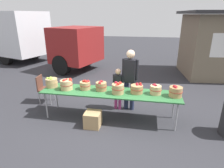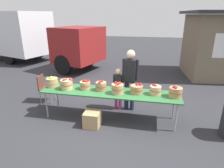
{
  "view_description": "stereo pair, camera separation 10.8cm",
  "coord_description": "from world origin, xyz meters",
  "px_view_note": "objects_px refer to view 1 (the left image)",
  "views": [
    {
      "loc": [
        0.87,
        -4.39,
        2.59
      ],
      "look_at": [
        0.0,
        0.3,
        0.85
      ],
      "focal_mm": 30.62,
      "sensor_mm": 36.0,
      "label": 1
    },
    {
      "loc": [
        0.98,
        -4.36,
        2.59
      ],
      "look_at": [
        0.0,
        0.3,
        0.85
      ],
      "focal_mm": 30.62,
      "sensor_mm": 36.0,
      "label": 2
    }
  ],
  "objects_px": {
    "apple_basket_red_0": "(67,84)",
    "box_truck": "(24,36)",
    "apple_basket_red_1": "(85,85)",
    "apple_basket_red_4": "(137,89)",
    "apple_basket_green_0": "(52,82)",
    "market_table": "(110,93)",
    "produce_crate": "(93,119)",
    "apple_basket_red_6": "(176,91)",
    "child_customer": "(118,86)",
    "apple_basket_red_2": "(101,86)",
    "vendor_adult": "(130,76)",
    "folding_chair": "(44,87)",
    "apple_basket_red_5": "(156,90)",
    "apple_basket_red_3": "(118,88)"
  },
  "relations": [
    {
      "from": "apple_basket_green_0",
      "to": "folding_chair",
      "type": "bearing_deg",
      "value": 137.64
    },
    {
      "from": "apple_basket_red_3",
      "to": "produce_crate",
      "type": "relative_size",
      "value": 0.83
    },
    {
      "from": "apple_basket_red_4",
      "to": "produce_crate",
      "type": "height_order",
      "value": "apple_basket_red_4"
    },
    {
      "from": "apple_basket_green_0",
      "to": "produce_crate",
      "type": "relative_size",
      "value": 0.86
    },
    {
      "from": "apple_basket_red_3",
      "to": "child_customer",
      "type": "bearing_deg",
      "value": 98.41
    },
    {
      "from": "apple_basket_red_5",
      "to": "box_truck",
      "type": "distance_m",
      "value": 8.8
    },
    {
      "from": "apple_basket_red_1",
      "to": "vendor_adult",
      "type": "relative_size",
      "value": 0.17
    },
    {
      "from": "apple_basket_red_4",
      "to": "apple_basket_green_0",
      "type": "bearing_deg",
      "value": 179.76
    },
    {
      "from": "apple_basket_red_4",
      "to": "box_truck",
      "type": "bearing_deg",
      "value": 141.08
    },
    {
      "from": "apple_basket_red_1",
      "to": "apple_basket_red_2",
      "type": "relative_size",
      "value": 0.97
    },
    {
      "from": "apple_basket_red_3",
      "to": "vendor_adult",
      "type": "bearing_deg",
      "value": 71.48
    },
    {
      "from": "market_table",
      "to": "child_customer",
      "type": "bearing_deg",
      "value": 77.69
    },
    {
      "from": "apple_basket_red_0",
      "to": "apple_basket_red_3",
      "type": "distance_m",
      "value": 1.35
    },
    {
      "from": "apple_basket_red_6",
      "to": "apple_basket_red_2",
      "type": "bearing_deg",
      "value": 178.13
    },
    {
      "from": "market_table",
      "to": "folding_chair",
      "type": "xyz_separation_m",
      "value": [
        -2.18,
        0.58,
        -0.21
      ]
    },
    {
      "from": "market_table",
      "to": "apple_basket_red_4",
      "type": "xyz_separation_m",
      "value": [
        0.67,
        0.05,
        0.14
      ]
    },
    {
      "from": "market_table",
      "to": "apple_basket_red_2",
      "type": "bearing_deg",
      "value": 165.79
    },
    {
      "from": "market_table",
      "to": "apple_basket_red_1",
      "type": "xyz_separation_m",
      "value": [
        -0.66,
        0.06,
        0.15
      ]
    },
    {
      "from": "apple_basket_red_0",
      "to": "box_truck",
      "type": "xyz_separation_m",
      "value": [
        -4.75,
        5.38,
        0.6
      ]
    },
    {
      "from": "apple_basket_red_5",
      "to": "apple_basket_red_2",
      "type": "bearing_deg",
      "value": -179.72
    },
    {
      "from": "apple_basket_green_0",
      "to": "box_truck",
      "type": "relative_size",
      "value": 0.04
    },
    {
      "from": "folding_chair",
      "to": "apple_basket_red_4",
      "type": "bearing_deg",
      "value": -107.85
    },
    {
      "from": "apple_basket_green_0",
      "to": "produce_crate",
      "type": "distance_m",
      "value": 1.55
    },
    {
      "from": "market_table",
      "to": "folding_chair",
      "type": "bearing_deg",
      "value": 165.06
    },
    {
      "from": "apple_basket_red_2",
      "to": "box_truck",
      "type": "height_order",
      "value": "box_truck"
    },
    {
      "from": "apple_basket_red_0",
      "to": "apple_basket_red_1",
      "type": "distance_m",
      "value": 0.48
    },
    {
      "from": "apple_basket_red_0",
      "to": "apple_basket_red_3",
      "type": "xyz_separation_m",
      "value": [
        1.35,
        -0.03,
        -0.0
      ]
    },
    {
      "from": "apple_basket_red_3",
      "to": "apple_basket_red_6",
      "type": "distance_m",
      "value": 1.37
    },
    {
      "from": "apple_basket_red_4",
      "to": "apple_basket_red_3",
      "type": "bearing_deg",
      "value": -165.66
    },
    {
      "from": "produce_crate",
      "to": "folding_chair",
      "type": "bearing_deg",
      "value": 150.31
    },
    {
      "from": "produce_crate",
      "to": "apple_basket_green_0",
      "type": "bearing_deg",
      "value": 157.35
    },
    {
      "from": "apple_basket_red_0",
      "to": "apple_basket_red_1",
      "type": "relative_size",
      "value": 1.15
    },
    {
      "from": "apple_basket_red_4",
      "to": "apple_basket_red_6",
      "type": "height_order",
      "value": "apple_basket_red_6"
    },
    {
      "from": "apple_basket_red_4",
      "to": "produce_crate",
      "type": "xyz_separation_m",
      "value": [
        -1.01,
        -0.52,
        -0.67
      ]
    },
    {
      "from": "vendor_adult",
      "to": "child_customer",
      "type": "bearing_deg",
      "value": 18.19
    },
    {
      "from": "market_table",
      "to": "apple_basket_green_0",
      "type": "bearing_deg",
      "value": 177.86
    },
    {
      "from": "apple_basket_green_0",
      "to": "apple_basket_red_3",
      "type": "distance_m",
      "value": 1.83
    },
    {
      "from": "apple_basket_red_2",
      "to": "vendor_adult",
      "type": "bearing_deg",
      "value": 38.97
    },
    {
      "from": "apple_basket_red_0",
      "to": "apple_basket_red_5",
      "type": "height_order",
      "value": "apple_basket_red_0"
    },
    {
      "from": "apple_basket_red_2",
      "to": "child_customer",
      "type": "height_order",
      "value": "child_customer"
    },
    {
      "from": "apple_basket_red_6",
      "to": "child_customer",
      "type": "xyz_separation_m",
      "value": [
        -1.47,
        0.56,
        -0.17
      ]
    },
    {
      "from": "vendor_adult",
      "to": "folding_chair",
      "type": "bearing_deg",
      "value": 10.23
    },
    {
      "from": "market_table",
      "to": "apple_basket_red_5",
      "type": "xyz_separation_m",
      "value": [
        1.13,
        0.07,
        0.15
      ]
    },
    {
      "from": "apple_basket_green_0",
      "to": "apple_basket_red_1",
      "type": "distance_m",
      "value": 0.95
    },
    {
      "from": "apple_basket_red_3",
      "to": "apple_basket_red_0",
      "type": "bearing_deg",
      "value": 178.72
    },
    {
      "from": "vendor_adult",
      "to": "apple_basket_red_4",
      "type": "bearing_deg",
      "value": 121.99
    },
    {
      "from": "apple_basket_green_0",
      "to": "apple_basket_red_4",
      "type": "relative_size",
      "value": 1.02
    },
    {
      "from": "apple_basket_red_0",
      "to": "market_table",
      "type": "bearing_deg",
      "value": 1.83
    },
    {
      "from": "apple_basket_red_0",
      "to": "child_customer",
      "type": "distance_m",
      "value": 1.41
    },
    {
      "from": "apple_basket_red_1",
      "to": "apple_basket_red_6",
      "type": "xyz_separation_m",
      "value": [
        2.25,
        -0.06,
        0.01
      ]
    }
  ]
}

